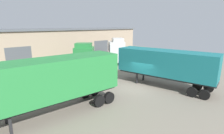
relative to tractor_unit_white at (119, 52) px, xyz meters
name	(u,v)px	position (x,y,z in m)	size (l,w,h in m)	color
ground_plane	(136,88)	(-6.71, -9.12, -2.04)	(60.00, 60.00, 0.00)	gray
warehouse_building	(58,46)	(-6.71, 8.01, 0.87)	(32.20, 6.76, 5.80)	tan
tractor_unit_white	(119,52)	(0.00, 0.00, 0.00)	(6.52, 5.63, 4.32)	silver
container_trailer_green	(52,80)	(-15.31, -8.47, 0.57)	(10.31, 3.13, 4.10)	#28843D
container_trailer_grey	(165,64)	(-4.23, -10.80, 0.44)	(4.12, 10.13, 3.86)	#197075
tractor_unit_green	(84,59)	(-7.35, -0.62, -0.14)	(6.26, 6.42, 4.05)	#28843D
gravel_pile	(199,68)	(4.23, -11.17, -1.36)	(3.12, 3.12, 1.35)	#565147
oil_drum	(105,83)	(-8.81, -6.63, -1.60)	(0.58, 0.58, 0.88)	black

